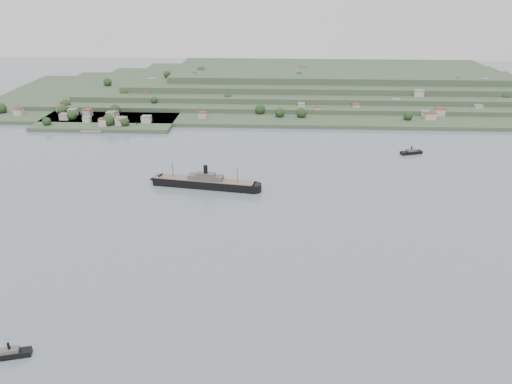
{
  "coord_description": "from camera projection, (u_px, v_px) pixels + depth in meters",
  "views": [
    {
      "loc": [
        -9.42,
        -287.47,
        154.13
      ],
      "look_at": [
        -24.74,
        30.0,
        13.54
      ],
      "focal_mm": 35.0,
      "sensor_mm": 36.0,
      "label": 1
    }
  ],
  "objects": [
    {
      "name": "ground",
      "position": [
        292.0,
        230.0,
        324.52
      ],
      "size": [
        1400.0,
        1400.0,
        0.0
      ],
      "primitive_type": "plane",
      "color": "slate",
      "rests_on": "ground"
    },
    {
      "name": "far_peninsula",
      "position": [
        307.0,
        86.0,
        677.57
      ],
      "size": [
        760.0,
        309.0,
        30.0
      ],
      "color": "#32442D",
      "rests_on": "ground"
    },
    {
      "name": "steamship",
      "position": [
        201.0,
        182.0,
        388.25
      ],
      "size": [
        91.16,
        24.05,
        21.95
      ],
      "color": "black",
      "rests_on": "ground"
    },
    {
      "name": "tugboat",
      "position": [
        10.0,
        353.0,
        217.14
      ],
      "size": [
        17.62,
        8.84,
        7.66
      ],
      "color": "black",
      "rests_on": "ground"
    },
    {
      "name": "ferry_west",
      "position": [
        137.0,
        126.0,
        536.56
      ],
      "size": [
        19.18,
        9.88,
        6.93
      ],
      "color": "black",
      "rests_on": "ground"
    },
    {
      "name": "ferry_east",
      "position": [
        411.0,
        152.0,
        459.93
      ],
      "size": [
        21.21,
        11.58,
        7.67
      ],
      "color": "black",
      "rests_on": "ground"
    }
  ]
}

